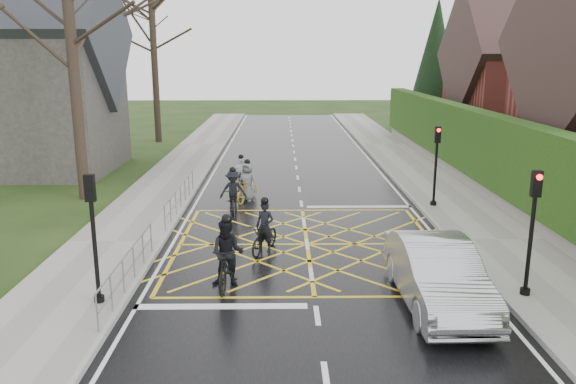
{
  "coord_description": "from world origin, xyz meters",
  "views": [
    {
      "loc": [
        -0.82,
        -16.77,
        5.77
      ],
      "look_at": [
        -0.58,
        1.67,
        1.3
      ],
      "focal_mm": 35.0,
      "sensor_mm": 36.0,
      "label": 1
    }
  ],
  "objects_px": {
    "cyclist_rear": "(265,234)",
    "car": "(437,274)",
    "cyclist_front": "(241,178)",
    "cyclist_lead": "(247,187)",
    "cyclist_mid": "(233,195)",
    "cyclist_back": "(228,260)"
  },
  "relations": [
    {
      "from": "cyclist_rear",
      "to": "car",
      "type": "bearing_deg",
      "value": -20.15
    },
    {
      "from": "cyclist_front",
      "to": "cyclist_lead",
      "type": "height_order",
      "value": "cyclist_lead"
    },
    {
      "from": "cyclist_mid",
      "to": "cyclist_lead",
      "type": "bearing_deg",
      "value": 67.57
    },
    {
      "from": "cyclist_rear",
      "to": "cyclist_lead",
      "type": "bearing_deg",
      "value": 120.14
    },
    {
      "from": "cyclist_mid",
      "to": "car",
      "type": "distance_m",
      "value": 10.02
    },
    {
      "from": "cyclist_back",
      "to": "car",
      "type": "xyz_separation_m",
      "value": [
        5.05,
        -1.14,
        0.05
      ]
    },
    {
      "from": "cyclist_front",
      "to": "cyclist_rear",
      "type": "bearing_deg",
      "value": -75.28
    },
    {
      "from": "cyclist_back",
      "to": "car",
      "type": "height_order",
      "value": "cyclist_back"
    },
    {
      "from": "cyclist_rear",
      "to": "cyclist_mid",
      "type": "bearing_deg",
      "value": 128.21
    },
    {
      "from": "cyclist_rear",
      "to": "cyclist_mid",
      "type": "xyz_separation_m",
      "value": [
        -1.34,
        4.59,
        0.08
      ]
    },
    {
      "from": "cyclist_rear",
      "to": "car",
      "type": "height_order",
      "value": "cyclist_rear"
    },
    {
      "from": "cyclist_rear",
      "to": "cyclist_back",
      "type": "relative_size",
      "value": 0.93
    },
    {
      "from": "cyclist_front",
      "to": "cyclist_lead",
      "type": "xyz_separation_m",
      "value": [
        0.38,
        -1.82,
        0.01
      ]
    },
    {
      "from": "cyclist_front",
      "to": "cyclist_mid",
      "type": "bearing_deg",
      "value": -85.63
    },
    {
      "from": "cyclist_mid",
      "to": "car",
      "type": "height_order",
      "value": "cyclist_mid"
    },
    {
      "from": "cyclist_mid",
      "to": "cyclist_front",
      "type": "bearing_deg",
      "value": 82.94
    },
    {
      "from": "cyclist_rear",
      "to": "cyclist_lead",
      "type": "height_order",
      "value": "cyclist_lead"
    },
    {
      "from": "cyclist_rear",
      "to": "cyclist_back",
      "type": "xyz_separation_m",
      "value": [
        -0.88,
        -2.64,
        0.18
      ]
    },
    {
      "from": "cyclist_rear",
      "to": "cyclist_back",
      "type": "bearing_deg",
      "value": -86.38
    },
    {
      "from": "cyclist_mid",
      "to": "car",
      "type": "relative_size",
      "value": 0.39
    },
    {
      "from": "cyclist_mid",
      "to": "cyclist_lead",
      "type": "distance_m",
      "value": 1.6
    },
    {
      "from": "cyclist_lead",
      "to": "cyclist_mid",
      "type": "bearing_deg",
      "value": -85.21
    }
  ]
}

